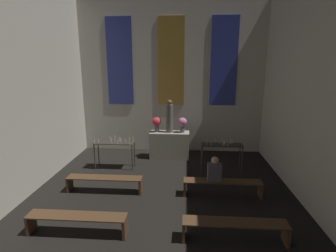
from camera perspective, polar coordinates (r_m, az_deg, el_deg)
wall_back at (r=10.36m, az=0.70°, el=10.73°), size 7.36×0.16×5.89m
altar at (r=9.85m, az=0.33°, el=-4.12°), size 1.46×0.59×0.99m
statue at (r=9.59m, az=0.34°, el=1.92°), size 0.24×0.24×1.20m
flower_vase_left at (r=9.67m, az=-2.46°, el=0.70°), size 0.32×0.32×0.55m
flower_vase_right at (r=9.61m, az=3.16°, el=0.62°), size 0.32×0.32×0.55m
candle_rack_left at (r=8.99m, az=-11.55°, el=-4.23°), size 1.33×0.45×1.09m
candle_rack_right at (r=8.75m, az=11.63°, el=-4.73°), size 1.33×0.45×1.10m
pew_third_left at (r=6.02m, az=-19.21°, el=-18.78°), size 2.06×0.36×0.43m
pew_third_right at (r=5.69m, az=14.30°, el=-20.49°), size 2.06×0.36×0.43m
pew_back_left at (r=7.55m, az=-13.63°, el=-11.54°), size 2.06×0.36×0.43m
pew_back_right at (r=7.29m, az=11.74°, el=-12.39°), size 2.06×0.36×0.43m
person_seated at (r=7.09m, az=10.08°, el=-9.49°), size 0.36×0.24×0.67m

